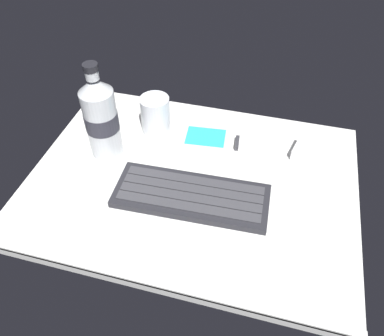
# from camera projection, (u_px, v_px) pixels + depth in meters

# --- Properties ---
(ground_plane) EXTENTS (0.64, 0.48, 0.03)m
(ground_plane) POSITION_uv_depth(u_px,v_px,m) (192.00, 183.00, 0.77)
(ground_plane) COLOR silver
(keyboard) EXTENTS (0.29, 0.12, 0.02)m
(keyboard) POSITION_uv_depth(u_px,v_px,m) (191.00, 196.00, 0.72)
(keyboard) COLOR #232328
(keyboard) RESTS_ON ground_plane
(handheld_device) EXTENTS (0.13, 0.09, 0.02)m
(handheld_device) POSITION_uv_depth(u_px,v_px,m) (208.00, 140.00, 0.83)
(handheld_device) COLOR silver
(handheld_device) RESTS_ON ground_plane
(juice_cup) EXTENTS (0.06, 0.06, 0.09)m
(juice_cup) POSITION_uv_depth(u_px,v_px,m) (156.00, 116.00, 0.84)
(juice_cup) COLOR silver
(juice_cup) RESTS_ON ground_plane
(water_bottle) EXTENTS (0.07, 0.07, 0.21)m
(water_bottle) POSITION_uv_depth(u_px,v_px,m) (101.00, 118.00, 0.76)
(water_bottle) COLOR silver
(water_bottle) RESTS_ON ground_plane
(charger_block) EXTENTS (0.08, 0.07, 0.02)m
(charger_block) POSITION_uv_depth(u_px,v_px,m) (311.00, 153.00, 0.80)
(charger_block) COLOR white
(charger_block) RESTS_ON ground_plane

